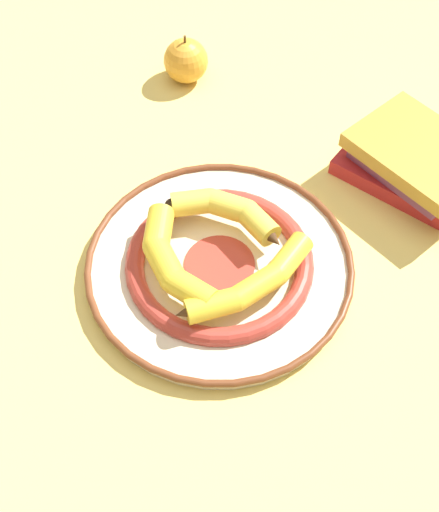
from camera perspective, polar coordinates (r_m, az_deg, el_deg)
The scene contains 7 objects.
ground_plane at distance 0.95m, azimuth -0.04°, elevation -3.17°, with size 2.80×2.80×0.00m, color #E5CC6B.
decorative_bowl at distance 0.96m, azimuth 0.00°, elevation -0.73°, with size 0.37×0.37×0.03m.
banana_a at distance 0.98m, azimuth 0.72°, elevation 3.60°, with size 0.10×0.16×0.04m.
banana_b at distance 0.93m, azimuth -4.00°, elevation -0.19°, with size 0.09×0.19×0.04m.
banana_c at distance 0.91m, azimuth 2.57°, elevation -2.30°, with size 0.21×0.06×0.03m.
book_stack at distance 1.09m, azimuth 15.25°, elevation 7.25°, with size 0.16×0.23×0.08m.
apple at distance 1.22m, azimuth -2.71°, elevation 15.35°, with size 0.07×0.07×0.09m.
Camera 1 is at (0.33, 0.40, 0.80)m, focal length 50.00 mm.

